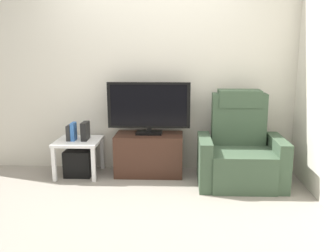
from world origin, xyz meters
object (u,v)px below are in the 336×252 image
Objects in this scene: subwoofer_box at (80,162)px; book_middle at (74,131)px; tv_stand at (149,154)px; recliner_armchair at (240,152)px; game_console at (85,131)px; book_leftmost at (69,133)px; side_table at (79,145)px; television at (149,107)px.

book_middle is at bearing -157.04° from subwoofer_box.
tv_stand is 1.13m from recliner_armchair.
game_console is at bearing -176.46° from tv_stand.
recliner_armchair is 4.85× the size of book_middle.
book_middle reaches higher than subwoofer_box.
tv_stand is 1.02m from book_leftmost.
tv_stand reaches higher than subwoofer_box.
game_console is at bearing 12.33° from book_middle.
side_table is at bearing 11.31° from book_leftmost.
game_console is at bearing 178.51° from recliner_armchair.
television is 0.94× the size of recliner_armchair.
subwoofer_box is at bearing -176.17° from tv_stand.
television is at bearing 5.05° from subwoofer_box.
book_middle is at bearing -175.14° from tv_stand.
side_table is 2.91× the size of book_leftmost.
recliner_armchair is 4.84× the size of game_console.
book_middle is at bearing 0.00° from book_leftmost.
book_middle is at bearing 179.76° from recliner_armchair.
book_middle is 0.14m from game_console.
side_table is (-0.88, -0.08, -0.48)m from television.
game_console is at bearing -175.10° from television.
recliner_armchair is at bearing -12.89° from tv_stand.
television is 1.00m from side_table.
side_table is at bearing -173.66° from game_console.
side_table is (-1.97, 0.19, 0.01)m from recliner_armchair.
subwoofer_box is (-0.88, -0.06, -0.10)m from tv_stand.
side_table is 1.65× the size of subwoofer_box.
side_table is (-0.88, -0.06, 0.12)m from tv_stand.
book_leftmost is (-2.07, 0.17, 0.17)m from recliner_armchair.
subwoofer_box is (-0.88, -0.08, -0.70)m from television.
book_leftmost reaches higher than subwoofer_box.
recliner_armchair is at bearing -4.74° from book_leftmost.
game_console is (0.14, 0.03, 0.00)m from book_middle.
subwoofer_box is at bearing 22.96° from book_middle.
book_leftmost is 0.83× the size of game_console.
television reaches higher than side_table.
book_middle reaches higher than side_table.
book_middle and game_console have the same top height.
book_leftmost is (-0.10, -0.02, 0.38)m from subwoofer_box.
television is (-0.00, 0.02, 0.60)m from tv_stand.
book_leftmost is (-0.98, -0.08, 0.29)m from tv_stand.
recliner_armchair reaches higher than book_middle.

